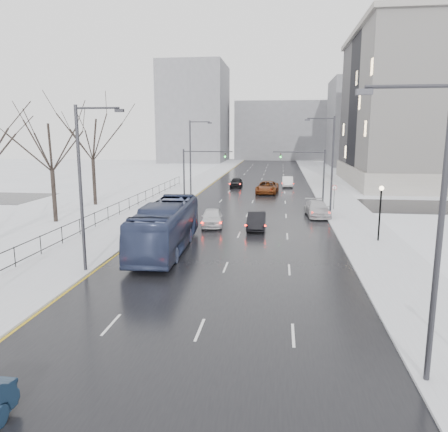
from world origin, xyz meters
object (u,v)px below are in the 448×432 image
at_px(no_uturn_sign, 334,190).
at_px(lamppost_r_mid, 380,205).
at_px(tree_park_e, 96,205).
at_px(bus, 166,226).
at_px(tree_park_d, 56,223).
at_px(streetlight_r_mid, 330,162).
at_px(mast_signal_left, 192,169).
at_px(streetlight_r_near, 433,222).
at_px(sedan_center_near, 212,217).
at_px(sedan_center_far, 236,182).
at_px(sedan_right_distant, 288,182).
at_px(mast_signal_right, 315,170).
at_px(streetlight_l_near, 84,181).
at_px(sedan_right_cross, 267,187).
at_px(sedan_right_near, 256,221).
at_px(sedan_right_far, 317,209).
at_px(streetlight_l_far, 192,155).

bearing_deg(no_uturn_sign, lamppost_r_mid, -82.67).
relative_size(tree_park_e, bus, 1.09).
height_order(tree_park_d, streetlight_r_mid, streetlight_r_mid).
bearing_deg(mast_signal_left, streetlight_r_near, -67.82).
bearing_deg(sedan_center_near, sedan_center_far, 84.15).
distance_m(tree_park_d, sedan_right_distant, 38.26).
relative_size(streetlight_r_mid, mast_signal_right, 1.54).
relative_size(bus, sedan_center_far, 2.79).
xyz_separation_m(tree_park_d, streetlight_l_near, (9.63, -14.00, 5.62)).
distance_m(streetlight_r_near, sedan_right_cross, 47.57).
xyz_separation_m(mast_signal_right, sedan_right_distant, (-2.83, 17.08, -3.28)).
relative_size(streetlight_r_mid, sedan_right_cross, 1.64).
bearing_deg(sedan_right_distant, bus, -103.15).
height_order(bus, sedan_right_near, bus).
height_order(sedan_center_near, sedan_center_far, sedan_center_near).
relative_size(sedan_center_near, sedan_right_distant, 0.98).
height_order(streetlight_r_mid, sedan_center_far, streetlight_r_mid).
bearing_deg(mast_signal_right, sedan_right_far, -91.45).
bearing_deg(sedan_right_far, sedan_center_far, 110.12).
xyz_separation_m(streetlight_r_near, streetlight_r_mid, (0.00, 30.00, 0.00)).
relative_size(tree_park_d, tree_park_e, 0.93).
distance_m(streetlight_r_near, streetlight_l_near, 19.15).
height_order(tree_park_e, no_uturn_sign, tree_park_e).
height_order(lamppost_r_mid, mast_signal_left, mast_signal_left).
height_order(lamppost_r_mid, sedan_center_far, lamppost_r_mid).
relative_size(streetlight_l_far, no_uturn_sign, 3.70).
xyz_separation_m(mast_signal_left, bus, (2.53, -22.37, -2.33)).
distance_m(lamppost_r_mid, sedan_right_distant, 35.74).
height_order(sedan_center_near, sedan_right_far, sedan_center_near).
distance_m(streetlight_l_far, sedan_center_near, 19.16).
height_order(streetlight_r_mid, bus, streetlight_r_mid).
height_order(sedan_right_near, sedan_right_far, sedan_right_far).
distance_m(no_uturn_sign, sedan_center_far, 23.27).
bearing_deg(streetlight_l_far, sedan_center_far, 67.81).
distance_m(mast_signal_right, mast_signal_left, 14.65).
height_order(streetlight_r_mid, no_uturn_sign, streetlight_r_mid).
bearing_deg(sedan_center_near, tree_park_d, 173.68).
distance_m(tree_park_d, streetlight_r_mid, 27.24).
distance_m(lamppost_r_mid, mast_signal_right, 18.41).
bearing_deg(sedan_center_far, bus, -92.04).
bearing_deg(sedan_center_far, sedan_right_near, -80.95).
bearing_deg(bus, sedan_center_near, 74.21).
distance_m(mast_signal_right, sedan_center_near, 17.37).
bearing_deg(streetlight_l_near, sedan_right_distant, 74.30).
height_order(tree_park_d, mast_signal_left, mast_signal_left).
distance_m(bus, sedan_right_near, 9.99).
bearing_deg(lamppost_r_mid, sedan_center_far, 113.44).
distance_m(no_uturn_sign, sedan_right_far, 4.49).
distance_m(streetlight_l_far, mast_signal_left, 4.36).
bearing_deg(mast_signal_right, sedan_right_distant, 99.40).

